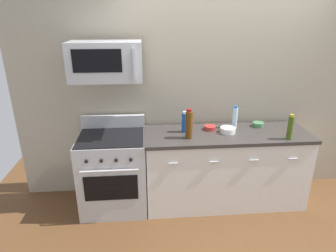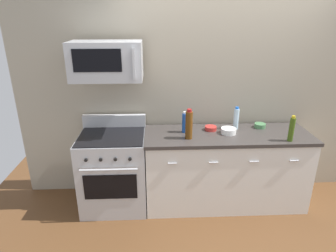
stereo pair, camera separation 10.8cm
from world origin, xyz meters
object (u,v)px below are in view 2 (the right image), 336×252
at_px(range_oven, 114,170).
at_px(bottle_soda_blue, 185,123).
at_px(bottle_water_clear, 236,118).
at_px(bottle_olive_oil, 292,129).
at_px(bowl_white_ceramic, 229,131).
at_px(bowl_green_glaze, 260,125).
at_px(bottle_wine_amber, 189,125).
at_px(microwave, 107,61).
at_px(bowl_red_small, 211,128).

bearing_deg(range_oven, bottle_soda_blue, 4.42).
relative_size(range_oven, bottle_water_clear, 3.92).
distance_m(bottle_water_clear, bottle_olive_oil, 0.63).
bearing_deg(bowl_white_ceramic, bowl_green_glaze, 21.39).
height_order(bottle_water_clear, bottle_wine_amber, bottle_wine_amber).
distance_m(bowl_white_ceramic, bowl_green_glaze, 0.46).
xyz_separation_m(microwave, bottle_soda_blue, (0.84, 0.02, -0.71)).
height_order(range_oven, bowl_green_glaze, range_oven).
bearing_deg(microwave, bowl_white_ceramic, -1.84).
distance_m(microwave, bottle_water_clear, 1.62).
bearing_deg(range_oven, bowl_green_glaze, 5.47).
distance_m(bottle_olive_oil, bowl_white_ceramic, 0.67).
xyz_separation_m(bowl_white_ceramic, bowl_red_small, (-0.19, 0.11, -0.01)).
bearing_deg(bottle_wine_amber, bowl_white_ceramic, 14.18).
relative_size(bowl_white_ceramic, bowl_red_small, 1.26).
xyz_separation_m(bottle_soda_blue, bottle_olive_oil, (1.12, -0.30, 0.02)).
distance_m(range_oven, bottle_wine_amber, 1.07).
distance_m(microwave, bowl_white_ceramic, 1.56).
height_order(bottle_wine_amber, bowl_green_glaze, bottle_wine_amber).
bearing_deg(bottle_olive_oil, bottle_wine_amber, 173.84).
distance_m(range_oven, bottle_water_clear, 1.58).
bearing_deg(bottle_soda_blue, bowl_red_small, 8.92).
bearing_deg(bowl_white_ceramic, range_oven, -179.92).
height_order(range_oven, bottle_wine_amber, bottle_wine_amber).
height_order(bottle_soda_blue, bowl_green_glaze, bottle_soda_blue).
xyz_separation_m(range_oven, bowl_white_ceramic, (1.34, 0.00, 0.48)).
distance_m(bottle_olive_oil, bowl_red_small, 0.88).
bearing_deg(bottle_olive_oil, bowl_white_ceramic, 158.92).
bearing_deg(bottle_olive_oil, range_oven, 173.12).
xyz_separation_m(bottle_olive_oil, bowl_white_ceramic, (-0.62, 0.24, -0.10)).
distance_m(bottle_wine_amber, bowl_green_glaze, 0.96).
distance_m(bottle_soda_blue, bowl_green_glaze, 0.94).
relative_size(bottle_soda_blue, bowl_white_ceramic, 1.43).
distance_m(range_oven, bottle_olive_oil, 2.06).
relative_size(bottle_soda_blue, bottle_wine_amber, 0.74).
relative_size(range_oven, bowl_red_small, 7.71).
xyz_separation_m(range_oven, bottle_wine_amber, (0.87, -0.12, 0.61)).
distance_m(bottle_soda_blue, bottle_olive_oil, 1.16).
relative_size(bottle_olive_oil, bowl_green_glaze, 2.15).
relative_size(bottle_wine_amber, bowl_green_glaze, 2.54).
bearing_deg(bottle_soda_blue, bottle_olive_oil, -15.06).
bearing_deg(microwave, bowl_red_small, 3.45).
bearing_deg(bowl_white_ceramic, bottle_olive_oil, -21.08).
bearing_deg(bottle_soda_blue, bottle_wine_amber, -81.94).
bearing_deg(bottle_wine_amber, bottle_water_clear, 24.14).
relative_size(microwave, bottle_wine_amber, 2.20).
bearing_deg(bottle_soda_blue, bowl_white_ceramic, -7.17).
bearing_deg(bowl_red_small, bottle_olive_oil, -23.59).
height_order(bottle_olive_oil, bowl_green_glaze, bottle_olive_oil).
xyz_separation_m(bottle_olive_oil, bottle_wine_amber, (-1.09, 0.12, 0.02)).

